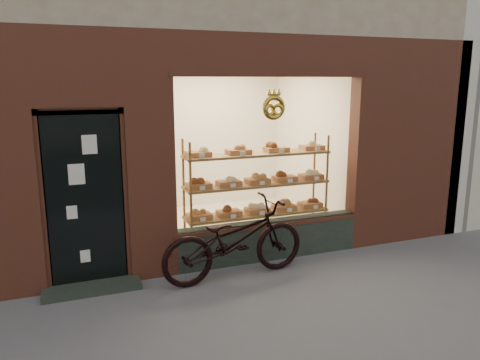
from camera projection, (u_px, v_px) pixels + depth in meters
name	position (u px, v px, depth m)	size (l,w,h in m)	color
ground	(316.00, 338.00, 4.65)	(90.00, 90.00, 0.00)	#535353
display_shelf	(257.00, 193.00, 6.95)	(2.20, 0.45, 1.70)	brown
bicycle	(235.00, 240.00, 5.97)	(0.68, 1.95, 1.02)	black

